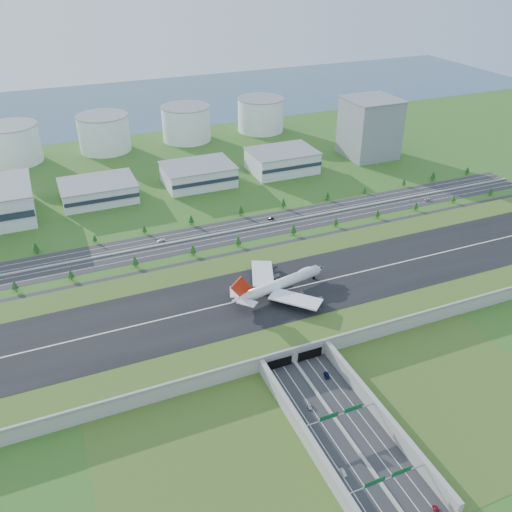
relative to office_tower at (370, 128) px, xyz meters
name	(u,v)px	position (x,y,z in m)	size (l,w,h in m)	color
ground	(256,309)	(-200.00, -195.00, -27.50)	(1200.00, 1200.00, 0.00)	#33571B
airfield_deck	(256,303)	(-200.00, -195.09, -23.38)	(520.00, 100.00, 9.20)	gray
underpass_road	(345,428)	(-200.00, -294.42, -24.07)	(38.80, 120.40, 8.00)	#28282B
sign_gantry_near	(341,415)	(-200.00, -290.04, -20.55)	(38.70, 0.70, 9.80)	gray
sign_gantry_far	(388,479)	(-200.00, -325.04, -20.55)	(38.70, 0.70, 9.80)	gray
north_expressway	(205,237)	(-200.00, -100.00, -27.44)	(560.00, 36.00, 0.12)	#28282B
tree_row	(219,229)	(-189.64, -100.96, -22.88)	(503.84, 48.67, 8.38)	#3D2819
hangar_mid_a	(98,191)	(-260.00, -5.00, -20.00)	(58.00, 42.00, 15.00)	silver
hangar_mid_b	(198,175)	(-175.00, -5.00, -19.00)	(58.00, 42.00, 17.00)	silver
hangar_mid_c	(282,161)	(-95.00, -5.00, -18.00)	(58.00, 42.00, 19.00)	silver
office_tower	(370,128)	(0.00, 0.00, 0.00)	(46.00, 46.00, 55.00)	gray
fuel_tank_a	(13,144)	(-320.00, 115.00, -10.00)	(50.00, 50.00, 35.00)	white
fuel_tank_b	(104,133)	(-235.00, 115.00, -10.00)	(50.00, 50.00, 35.00)	white
fuel_tank_c	(186,124)	(-150.00, 115.00, -10.00)	(50.00, 50.00, 35.00)	white
fuel_tank_d	(261,115)	(-65.00, 115.00, -10.00)	(50.00, 50.00, 35.00)	white
bay_water	(112,105)	(-200.00, 285.00, -27.47)	(1200.00, 260.00, 0.06)	#3A586F
boeing_747	(280,284)	(-185.23, -195.57, -13.69)	(65.54, 61.36, 20.47)	white
car_0	(310,406)	(-207.09, -275.02, -26.64)	(1.76, 4.37, 1.49)	silver
car_1	(343,472)	(-211.17, -311.82, -26.72)	(1.41, 4.03, 1.33)	silver
car_2	(327,375)	(-189.93, -260.18, -26.66)	(2.37, 5.15, 1.43)	#0B0F39
car_3	(437,510)	(-187.57, -339.78, -26.68)	(1.97, 4.84, 1.40)	maroon
car_5	(271,219)	(-145.47, -93.10, -26.60)	(1.66, 4.75, 1.57)	black
car_6	(428,199)	(-12.51, -110.71, -26.53)	(2.82, 6.11, 1.70)	silver
car_7	(161,240)	(-230.92, -94.51, -26.64)	(2.07, 5.08, 1.48)	white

